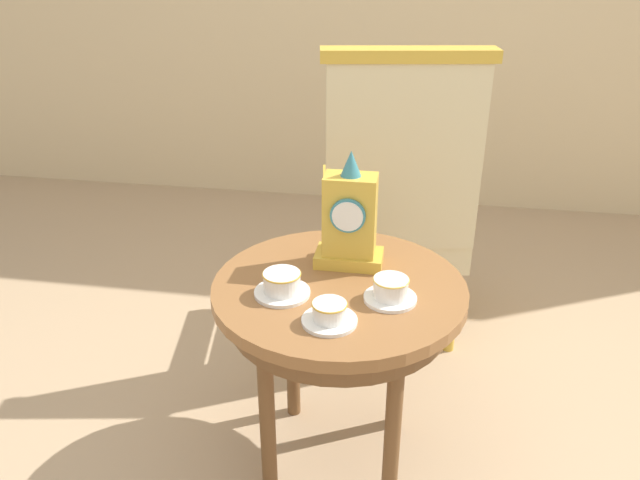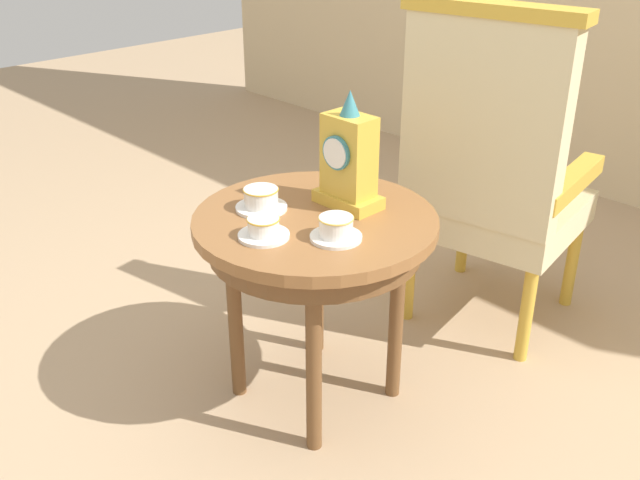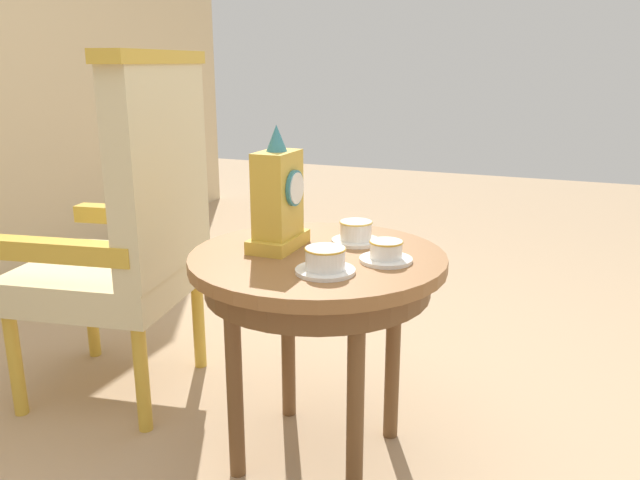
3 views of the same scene
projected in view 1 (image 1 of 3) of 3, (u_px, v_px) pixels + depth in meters
The scene contains 7 objects.
ground_plane at pixel (341, 474), 1.89m from camera, with size 10.00×10.00×0.00m, color tan.
side_table at pixel (339, 308), 1.73m from camera, with size 0.69×0.69×0.61m.
teacup_left at pixel (282, 285), 1.63m from camera, with size 0.15×0.15×0.06m.
teacup_right at pixel (329, 314), 1.51m from camera, with size 0.14×0.14×0.06m.
teacup_center at pixel (391, 290), 1.61m from camera, with size 0.14×0.14×0.06m.
mantel_clock at pixel (350, 221), 1.74m from camera, with size 0.19×0.11×0.34m.
armchair at pixel (396, 197), 2.30m from camera, with size 0.62×0.61×1.14m.
Camera 1 is at (0.16, -1.38, 1.46)m, focal length 35.34 mm.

